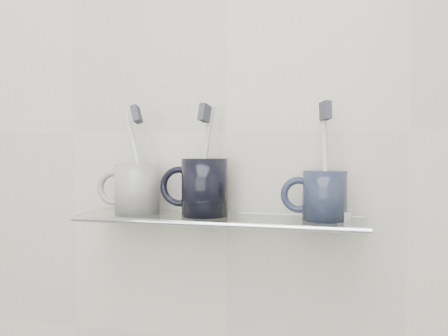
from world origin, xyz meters
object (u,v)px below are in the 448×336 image
(shelf_glass, at_px, (218,219))
(mug_left, at_px, (137,188))
(mug_center, at_px, (205,187))
(mug_right, at_px, (325,195))

(shelf_glass, height_order, mug_left, mug_left)
(shelf_glass, height_order, mug_center, mug_center)
(mug_left, bearing_deg, mug_center, -7.11)
(shelf_glass, distance_m, mug_left, 0.16)
(shelf_glass, xyz_separation_m, mug_left, (-0.16, 0.00, 0.05))
(mug_center, xyz_separation_m, mug_right, (0.21, 0.00, -0.01))
(shelf_glass, relative_size, mug_right, 6.11)
(mug_right, bearing_deg, mug_center, 159.33)
(mug_left, xyz_separation_m, mug_center, (0.13, 0.00, 0.01))
(shelf_glass, bearing_deg, mug_right, 1.59)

